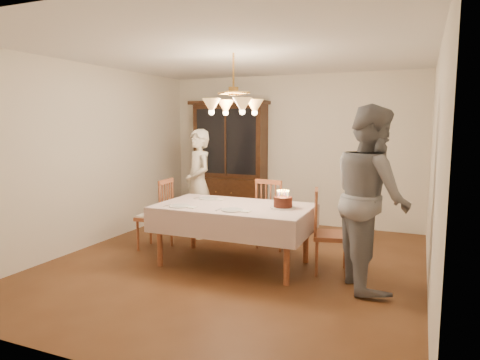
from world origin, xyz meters
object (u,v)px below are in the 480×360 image
at_px(chair_far_side, 274,217).
at_px(birthday_cake, 283,203).
at_px(dining_table, 234,211).
at_px(china_hutch, 230,164).
at_px(elderly_woman, 198,184).

relative_size(chair_far_side, birthday_cake, 3.33).
height_order(dining_table, chair_far_side, chair_far_side).
xyz_separation_m(china_hutch, birthday_cake, (1.69, -2.19, -0.22)).
bearing_deg(elderly_woman, chair_far_side, 34.48).
bearing_deg(elderly_woman, dining_table, -4.68).
relative_size(china_hutch, chair_far_side, 2.16).
height_order(china_hutch, chair_far_side, china_hutch).
height_order(dining_table, birthday_cake, birthday_cake).
distance_m(dining_table, elderly_woman, 1.46).
height_order(china_hutch, elderly_woman, china_hutch).
xyz_separation_m(china_hutch, chair_far_side, (1.30, -1.36, -0.60)).
relative_size(dining_table, birthday_cake, 6.33).
bearing_deg(china_hutch, elderly_woman, -88.46).
height_order(chair_far_side, birthday_cake, chair_far_side).
relative_size(elderly_woman, birthday_cake, 5.61).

